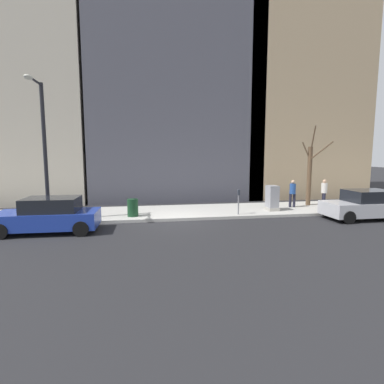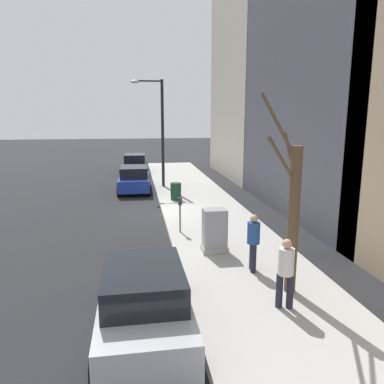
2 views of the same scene
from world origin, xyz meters
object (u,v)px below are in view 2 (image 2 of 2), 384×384
at_px(pedestrian_near_meter, 286,269).
at_px(office_tower_right, 294,60).
at_px(parking_meter, 180,211).
at_px(parked_car_blue, 134,179).
at_px(streetlamp, 158,124).
at_px(pedestrian_midblock, 253,239).
at_px(parked_car_silver, 144,300).
at_px(bare_tree, 292,214).
at_px(utility_box, 215,231).
at_px(trash_bin, 176,191).
at_px(parked_car_black, 135,164).

distance_m(pedestrian_near_meter, office_tower_right, 23.08).
bearing_deg(parking_meter, parked_car_blue, 100.68).
bearing_deg(streetlamp, office_tower_right, 22.89).
relative_size(parked_car_blue, pedestrian_midblock, 2.56).
bearing_deg(office_tower_right, parked_car_silver, -120.01).
bearing_deg(pedestrian_midblock, parked_car_silver, -43.65).
bearing_deg(bare_tree, pedestrian_near_meter, -119.07).
bearing_deg(utility_box, trash_bin, 92.91).
height_order(parked_car_black, office_tower_right, office_tower_right).
height_order(utility_box, bare_tree, bare_tree).
distance_m(parking_meter, pedestrian_midblock, 4.27).
bearing_deg(parked_car_blue, utility_box, -75.92).
relative_size(streetlamp, trash_bin, 7.22).
relative_size(utility_box, pedestrian_midblock, 0.86).
relative_size(parked_car_silver, parked_car_black, 0.99).
height_order(parked_car_blue, office_tower_right, office_tower_right).
distance_m(streetlamp, trash_bin, 5.31).
xyz_separation_m(parking_meter, office_tower_right, (10.22, 13.98, 7.61)).
relative_size(streetlamp, pedestrian_midblock, 3.92).
xyz_separation_m(utility_box, trash_bin, (-0.40, 7.87, -0.25)).
xyz_separation_m(trash_bin, office_tower_right, (9.77, 8.40, 7.98)).
bearing_deg(streetlamp, utility_box, -85.11).
height_order(streetlamp, office_tower_right, office_tower_right).
height_order(parked_car_blue, parked_car_black, same).
relative_size(pedestrian_midblock, office_tower_right, 0.10).
relative_size(parked_car_silver, bare_tree, 0.86).
distance_m(trash_bin, pedestrian_midblock, 9.61).
bearing_deg(office_tower_right, parked_car_blue, -157.58).
distance_m(utility_box, pedestrian_midblock, 1.84).
bearing_deg(parked_car_blue, parked_car_black, 90.87).
relative_size(bare_tree, pedestrian_near_meter, 2.95).
bearing_deg(parked_car_blue, pedestrian_near_meter, -76.01).
xyz_separation_m(parked_car_black, trash_bin, (2.09, -11.00, -0.14)).
xyz_separation_m(parked_car_blue, pedestrian_near_meter, (3.39, -15.16, 0.35)).
xyz_separation_m(utility_box, office_tower_right, (9.37, 16.28, 7.73)).
bearing_deg(pedestrian_midblock, bare_tree, 28.92).
relative_size(parking_meter, bare_tree, 0.28).
bearing_deg(streetlamp, parked_car_blue, -160.88).
bearing_deg(parked_car_black, pedestrian_near_meter, -79.73).
distance_m(streetlamp, bare_tree, 15.21).
bearing_deg(parked_car_black, trash_bin, -77.31).
height_order(parking_meter, trash_bin, parking_meter).
height_order(parked_car_silver, bare_tree, bare_tree).
height_order(pedestrian_near_meter, office_tower_right, office_tower_right).
bearing_deg(office_tower_right, parked_car_black, 167.65).
relative_size(utility_box, trash_bin, 1.59).
xyz_separation_m(bare_tree, pedestrian_near_meter, (-0.43, -0.78, -1.07)).
bearing_deg(pedestrian_midblock, utility_box, -146.63).
distance_m(utility_box, pedestrian_near_meter, 3.90).
height_order(parked_car_blue, bare_tree, bare_tree).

